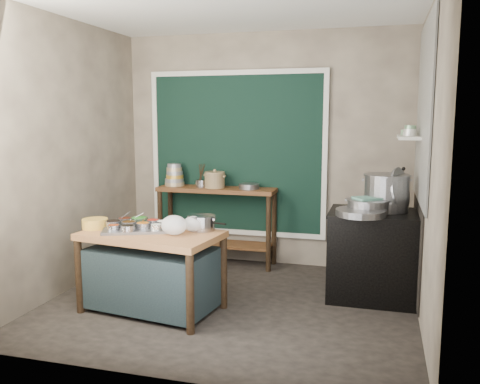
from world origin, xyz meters
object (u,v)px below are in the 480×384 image
(prep_table, at_px, (152,272))
(back_counter, at_px, (217,226))
(steamer, at_px, (368,206))
(utensil_cup, at_px, (201,183))
(stock_pot, at_px, (387,192))
(stove_block, at_px, (375,257))
(yellow_basin, at_px, (95,224))
(saucepan, at_px, (202,223))
(condiment_tray, at_px, (136,229))
(ceramic_crock, at_px, (215,181))

(prep_table, xyz_separation_m, back_counter, (0.10, 1.63, 0.10))
(prep_table, height_order, steamer, steamer)
(utensil_cup, xyz_separation_m, stock_pot, (2.18, -0.64, 0.07))
(stove_block, xyz_separation_m, stock_pot, (0.08, 0.09, 0.64))
(back_counter, distance_m, yellow_basin, 1.79)
(prep_table, xyz_separation_m, utensil_cup, (-0.10, 1.64, 0.62))
(back_counter, distance_m, saucepan, 1.50)
(stove_block, height_order, stock_pot, stock_pot)
(yellow_basin, distance_m, steamer, 2.63)
(yellow_basin, xyz_separation_m, stock_pot, (2.67, 0.99, 0.26))
(condiment_tray, relative_size, saucepan, 2.30)
(back_counter, distance_m, utensil_cup, 0.55)
(prep_table, height_order, stock_pot, stock_pot)
(utensil_cup, bearing_deg, stock_pot, -16.35)
(yellow_basin, height_order, ceramic_crock, ceramic_crock)
(saucepan, bearing_deg, yellow_basin, -154.82)
(steamer, bearing_deg, saucepan, -158.04)
(ceramic_crock, bearing_deg, yellow_basin, -112.80)
(utensil_cup, bearing_deg, saucepan, -69.93)
(saucepan, bearing_deg, utensil_cup, 124.14)
(back_counter, distance_m, condiment_tray, 1.63)
(condiment_tray, distance_m, saucepan, 0.63)
(saucepan, height_order, stock_pot, stock_pot)
(condiment_tray, height_order, yellow_basin, yellow_basin)
(prep_table, xyz_separation_m, stock_pot, (2.08, 1.00, 0.69))
(saucepan, distance_m, steamer, 1.61)
(yellow_basin, bearing_deg, back_counter, 67.12)
(prep_table, xyz_separation_m, ceramic_crock, (0.09, 1.61, 0.66))
(condiment_tray, distance_m, steamer, 2.23)
(back_counter, relative_size, ceramic_crock, 5.59)
(stove_block, xyz_separation_m, yellow_basin, (-2.59, -0.90, 0.37))
(condiment_tray, xyz_separation_m, steamer, (2.09, 0.75, 0.18))
(back_counter, height_order, utensil_cup, utensil_cup)
(condiment_tray, xyz_separation_m, utensil_cup, (0.08, 1.59, 0.23))
(utensil_cup, bearing_deg, steamer, -22.45)
(stock_pot, bearing_deg, back_counter, 162.22)
(stove_block, distance_m, saucepan, 1.77)
(utensil_cup, height_order, ceramic_crock, ceramic_crock)
(saucepan, bearing_deg, prep_table, -139.99)
(utensil_cup, bearing_deg, stove_block, -19.28)
(stock_pot, xyz_separation_m, steamer, (-0.17, -0.19, -0.11))
(steamer, bearing_deg, prep_table, -157.13)
(prep_table, relative_size, back_counter, 0.86)
(condiment_tray, bearing_deg, back_counter, 80.03)
(back_counter, bearing_deg, steamer, -24.52)
(stove_block, bearing_deg, ceramic_crock, 159.87)
(stove_block, height_order, ceramic_crock, ceramic_crock)
(prep_table, distance_m, ceramic_crock, 1.74)
(saucepan, bearing_deg, back_counter, 116.91)
(saucepan, xyz_separation_m, stock_pot, (1.66, 0.79, 0.24))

